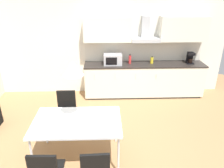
# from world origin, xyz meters

# --- Properties ---
(ground_plane) EXTENTS (8.53, 7.33, 0.02)m
(ground_plane) POSITION_xyz_m (0.00, 0.00, -0.01)
(ground_plane) COLOR #9E754C
(wall_back) EXTENTS (6.82, 0.10, 2.73)m
(wall_back) POSITION_xyz_m (0.00, 2.49, 1.37)
(wall_back) COLOR silver
(wall_back) RESTS_ON ground_plane
(kitchen_counter) EXTENTS (3.24, 0.63, 0.92)m
(kitchen_counter) POSITION_xyz_m (1.17, 2.14, 0.46)
(kitchen_counter) COLOR #333333
(kitchen_counter) RESTS_ON ground_plane
(backsplash_tile) EXTENTS (3.22, 0.02, 0.53)m
(backsplash_tile) POSITION_xyz_m (1.17, 2.43, 1.19)
(backsplash_tile) COLOR silver
(backsplash_tile) RESTS_ON kitchen_counter
(upper_wall_cabinets) EXTENTS (3.22, 0.40, 0.64)m
(upper_wall_cabinets) POSITION_xyz_m (1.17, 2.28, 1.81)
(upper_wall_cabinets) COLOR silver
(microwave) EXTENTS (0.48, 0.35, 0.28)m
(microwave) POSITION_xyz_m (0.30, 2.14, 1.06)
(microwave) COLOR #ADADB2
(microwave) RESTS_ON kitchen_counter
(coffee_maker) EXTENTS (0.18, 0.19, 0.30)m
(coffee_maker) POSITION_xyz_m (2.39, 2.17, 1.07)
(coffee_maker) COLOR black
(coffee_maker) RESTS_ON kitchen_counter
(bottle_yellow) EXTENTS (0.08, 0.08, 0.20)m
(bottle_yellow) POSITION_xyz_m (1.36, 2.19, 1.01)
(bottle_yellow) COLOR yellow
(bottle_yellow) RESTS_ON kitchen_counter
(bottle_red) EXTENTS (0.07, 0.07, 0.26)m
(bottle_red) POSITION_xyz_m (0.77, 2.18, 1.04)
(bottle_red) COLOR red
(bottle_red) RESTS_ON kitchen_counter
(dining_table) EXTENTS (1.47, 0.93, 0.76)m
(dining_table) POSITION_xyz_m (-0.38, -0.32, 0.71)
(dining_table) COLOR white
(dining_table) RESTS_ON ground_plane
(chair_far_left) EXTENTS (0.40, 0.40, 0.87)m
(chair_far_left) POSITION_xyz_m (-0.71, 0.53, 0.53)
(chair_far_left) COLOR black
(chair_far_left) RESTS_ON ground_plane
(pendant_lamp) EXTENTS (0.32, 0.32, 0.22)m
(pendant_lamp) POSITION_xyz_m (-0.38, -0.32, 1.69)
(pendant_lamp) COLOR silver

